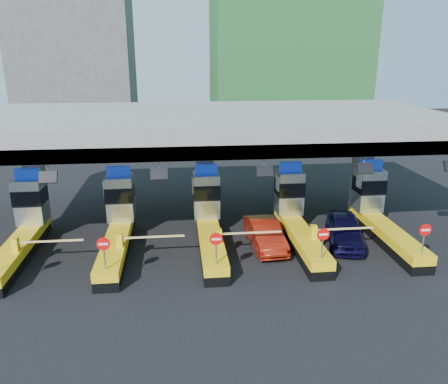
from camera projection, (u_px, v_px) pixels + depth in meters
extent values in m
plane|color=black|center=(209.00, 243.00, 24.78)|extent=(120.00, 120.00, 0.00)
cube|color=slate|center=(204.00, 125.00, 25.75)|extent=(28.00, 12.00, 1.50)
cube|color=#4C4C49|center=(212.00, 152.00, 20.46)|extent=(28.00, 0.60, 0.70)
cube|color=slate|center=(36.00, 187.00, 25.78)|extent=(1.00, 1.00, 5.50)
cube|color=slate|center=(205.00, 182.00, 26.80)|extent=(1.00, 1.00, 5.50)
cube|color=slate|center=(361.00, 177.00, 27.82)|extent=(1.00, 1.00, 5.50)
cylinder|color=slate|center=(48.00, 169.00, 19.88)|extent=(0.06, 0.06, 0.50)
cube|color=black|center=(48.00, 177.00, 19.79)|extent=(0.80, 0.38, 0.54)
cylinder|color=slate|center=(159.00, 166.00, 20.39)|extent=(0.06, 0.06, 0.50)
cube|color=black|center=(159.00, 174.00, 20.31)|extent=(0.80, 0.38, 0.54)
cylinder|color=slate|center=(264.00, 163.00, 20.90)|extent=(0.06, 0.06, 0.50)
cube|color=black|center=(265.00, 171.00, 20.82)|extent=(0.80, 0.38, 0.54)
cylinder|color=slate|center=(364.00, 160.00, 21.41)|extent=(0.06, 0.06, 0.50)
cube|color=black|center=(365.00, 168.00, 21.33)|extent=(0.80, 0.38, 0.54)
cube|color=black|center=(19.00, 255.00, 22.74)|extent=(1.20, 8.00, 0.50)
cube|color=#E5B70C|center=(18.00, 246.00, 22.59)|extent=(1.20, 8.00, 0.50)
cube|color=#9EA3A8|center=(31.00, 200.00, 24.78)|extent=(1.50, 1.50, 2.60)
cube|color=black|center=(30.00, 196.00, 24.67)|extent=(1.56, 1.56, 0.90)
cube|color=#0C2DBF|center=(27.00, 174.00, 24.30)|extent=(1.30, 0.35, 0.55)
cube|color=white|center=(13.00, 191.00, 24.20)|extent=(0.06, 0.70, 0.90)
cube|color=#E5B70C|center=(15.00, 245.00, 21.31)|extent=(0.30, 0.35, 0.70)
cube|color=white|center=(50.00, 241.00, 21.44)|extent=(3.20, 0.08, 0.08)
cube|color=black|center=(117.00, 250.00, 23.25)|extent=(1.20, 8.00, 0.50)
cube|color=#E5B70C|center=(116.00, 242.00, 23.10)|extent=(1.20, 8.00, 0.50)
cube|color=#9EA3A8|center=(120.00, 197.00, 25.29)|extent=(1.50, 1.50, 2.60)
cube|color=black|center=(120.00, 193.00, 25.18)|extent=(1.56, 1.56, 0.90)
cube|color=#0C2DBF|center=(118.00, 171.00, 24.81)|extent=(1.30, 0.35, 0.55)
cube|color=white|center=(105.00, 188.00, 24.71)|extent=(0.06, 0.70, 0.90)
cylinder|color=slate|center=(104.00, 256.00, 19.42)|extent=(0.07, 0.07, 1.30)
cylinder|color=red|center=(103.00, 244.00, 19.21)|extent=(0.60, 0.04, 0.60)
cube|color=white|center=(103.00, 244.00, 19.18)|extent=(0.42, 0.02, 0.10)
cube|color=#E5B70C|center=(119.00, 240.00, 21.82)|extent=(0.30, 0.35, 0.70)
cube|color=white|center=(153.00, 237.00, 21.96)|extent=(3.20, 0.08, 0.08)
cube|color=black|center=(210.00, 246.00, 23.76)|extent=(1.20, 8.00, 0.50)
cube|color=#E5B70C|center=(210.00, 238.00, 23.61)|extent=(1.20, 8.00, 0.50)
cube|color=#9EA3A8|center=(206.00, 195.00, 25.80)|extent=(1.50, 1.50, 2.60)
cube|color=black|center=(206.00, 190.00, 25.69)|extent=(1.56, 1.56, 0.90)
cube|color=#0C2DBF|center=(206.00, 169.00, 25.32)|extent=(1.30, 0.35, 0.55)
cube|color=white|center=(193.00, 185.00, 25.22)|extent=(0.06, 0.70, 0.90)
cylinder|color=slate|center=(216.00, 251.00, 19.93)|extent=(0.07, 0.07, 1.30)
cylinder|color=red|center=(216.00, 239.00, 19.72)|extent=(0.60, 0.04, 0.60)
cube|color=white|center=(216.00, 239.00, 19.69)|extent=(0.42, 0.02, 0.10)
cube|color=#E5B70C|center=(219.00, 236.00, 22.33)|extent=(0.30, 0.35, 0.70)
cube|color=white|center=(251.00, 233.00, 22.47)|extent=(3.20, 0.08, 0.08)
cube|color=black|center=(300.00, 242.00, 24.27)|extent=(1.20, 8.00, 0.50)
cube|color=#E5B70C|center=(300.00, 234.00, 24.12)|extent=(1.20, 8.00, 0.50)
cube|color=#9EA3A8|center=(289.00, 192.00, 26.31)|extent=(1.50, 1.50, 2.60)
cube|color=black|center=(289.00, 187.00, 26.20)|extent=(1.56, 1.56, 0.90)
cube|color=#0C2DBF|center=(290.00, 167.00, 25.84)|extent=(1.30, 0.35, 0.55)
cube|color=white|center=(278.00, 183.00, 25.73)|extent=(0.06, 0.70, 0.90)
cylinder|color=slate|center=(322.00, 246.00, 20.44)|extent=(0.07, 0.07, 1.30)
cylinder|color=red|center=(323.00, 234.00, 20.23)|extent=(0.60, 0.04, 0.60)
cube|color=white|center=(324.00, 235.00, 20.20)|extent=(0.42, 0.02, 0.10)
cube|color=#E5B70C|center=(314.00, 232.00, 22.84)|extent=(0.30, 0.35, 0.70)
cube|color=white|center=(344.00, 229.00, 22.98)|extent=(3.20, 0.08, 0.08)
cube|color=black|center=(386.00, 238.00, 24.78)|extent=(1.20, 8.00, 0.50)
cube|color=#E5B70C|center=(387.00, 230.00, 24.63)|extent=(1.20, 8.00, 0.50)
cube|color=#9EA3A8|center=(369.00, 189.00, 26.82)|extent=(1.50, 1.50, 2.60)
cube|color=black|center=(369.00, 185.00, 26.71)|extent=(1.56, 1.56, 0.90)
cube|color=#0C2DBF|center=(371.00, 164.00, 26.35)|extent=(1.30, 0.35, 0.55)
cube|color=white|center=(359.00, 180.00, 26.24)|extent=(0.06, 0.70, 0.90)
cylinder|color=slate|center=(423.00, 241.00, 20.95)|extent=(0.07, 0.07, 1.30)
cylinder|color=red|center=(425.00, 230.00, 20.74)|extent=(0.60, 0.04, 0.60)
cube|color=white|center=(426.00, 230.00, 20.72)|extent=(0.42, 0.02, 0.10)
cube|color=#E5B70C|center=(404.00, 228.00, 23.35)|extent=(0.30, 0.35, 0.70)
cube|color=white|center=(434.00, 225.00, 23.49)|extent=(3.20, 0.08, 0.08)
cube|color=#1E5926|center=(288.00, 21.00, 52.14)|extent=(18.00, 12.00, 28.00)
cube|color=#4C4C49|center=(76.00, 65.00, 54.78)|extent=(14.00, 10.00, 18.00)
imported|color=black|center=(345.00, 230.00, 24.45)|extent=(3.06, 5.10, 1.63)
imported|color=maroon|center=(265.00, 234.00, 24.08)|extent=(1.82, 4.58, 1.48)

